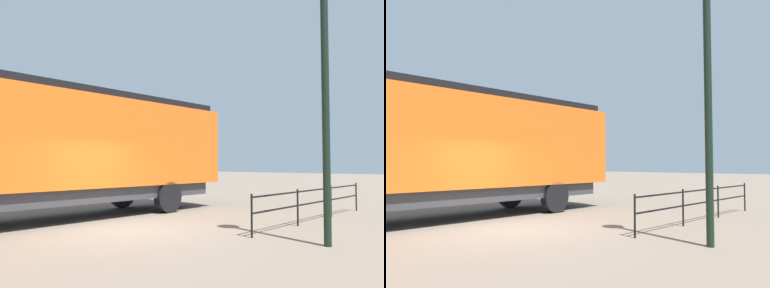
# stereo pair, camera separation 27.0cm
# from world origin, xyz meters

# --- Properties ---
(ground_plane) EXTENTS (120.00, 120.00, 0.00)m
(ground_plane) POSITION_xyz_m (0.00, 0.00, 0.00)
(ground_plane) COLOR #756656
(locomotive) EXTENTS (2.85, 15.00, 4.06)m
(locomotive) POSITION_xyz_m (-3.13, -1.07, 2.28)
(locomotive) COLOR orange
(locomotive) RESTS_ON ground_plane
(lamp_post) EXTENTS (0.59, 0.59, 6.37)m
(lamp_post) POSITION_xyz_m (4.67, 1.48, 4.76)
(lamp_post) COLOR black
(lamp_post) RESTS_ON ground_plane
(platform_fence) EXTENTS (0.05, 7.12, 1.02)m
(platform_fence) POSITION_xyz_m (2.95, 4.76, 0.68)
(platform_fence) COLOR black
(platform_fence) RESTS_ON ground_plane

